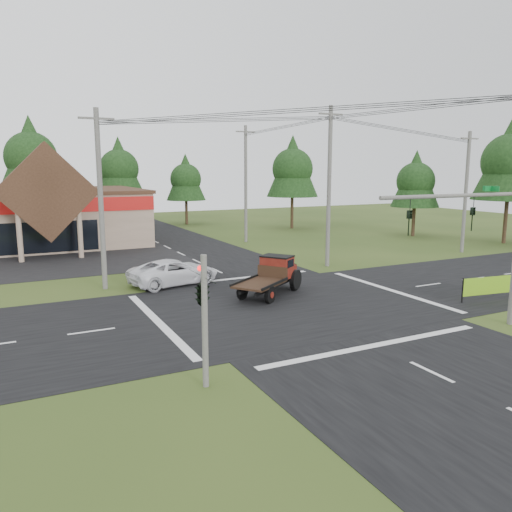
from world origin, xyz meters
TOP-DOWN VIEW (x-y plane):
  - ground at (0.00, 0.00)m, footprint 120.00×120.00m
  - road_ns at (0.00, 0.00)m, footprint 12.00×120.00m
  - road_ew at (0.00, 0.00)m, footprint 120.00×12.00m
  - traffic_signal_mast at (5.82, -7.50)m, footprint 8.12×0.24m
  - traffic_signal_corner at (-7.50, -7.32)m, footprint 0.53×2.48m
  - utility_pole_nw at (-8.00, 8.00)m, footprint 2.00×0.30m
  - utility_pole_ne at (8.00, 8.00)m, footprint 2.00×0.30m
  - utility_pole_far at (22.00, 8.00)m, footprint 2.00×0.30m
  - utility_pole_n at (8.00, 22.00)m, footprint 2.00×0.30m
  - tree_row_c at (-10.00, 41.00)m, footprint 7.28×7.28m
  - tree_row_d at (0.00, 42.00)m, footprint 6.16×6.16m
  - tree_row_e at (8.00, 40.00)m, footprint 5.04×5.04m
  - tree_side_ne at (18.00, 30.00)m, footprint 6.16×6.16m
  - tree_side_e_near at (26.00, 18.00)m, footprint 5.04×5.04m
  - tree_side_e_far at (30.00, 10.00)m, footprint 6.72×6.72m
  - antique_flatbed_truck at (0.03, 2.23)m, footprint 5.40×4.60m
  - roadside_banner at (10.42, -4.13)m, footprint 3.96×0.65m
  - white_pickup at (-3.93, 7.32)m, footprint 6.07×3.75m

SIDE VIEW (x-z plane):
  - ground at x=0.00m, z-range 0.00..0.00m
  - road_ns at x=0.00m, z-range 0.00..0.02m
  - road_ew at x=0.00m, z-range 0.00..0.02m
  - roadside_banner at x=10.42m, z-range 0.00..1.36m
  - white_pickup at x=-3.93m, z-range 0.00..1.57m
  - antique_flatbed_truck at x=0.03m, z-range 0.00..2.17m
  - traffic_signal_corner at x=-7.50m, z-range 1.32..5.72m
  - traffic_signal_mast at x=5.82m, z-range 0.93..7.93m
  - utility_pole_far at x=22.00m, z-range 0.14..10.34m
  - utility_pole_nw at x=-8.00m, z-range 0.14..10.64m
  - utility_pole_n at x=8.00m, z-range 0.14..11.34m
  - utility_pole_ne at x=8.00m, z-range 0.14..11.64m
  - tree_row_e at x=8.00m, z-range 1.49..10.58m
  - tree_side_e_near at x=26.00m, z-range 1.49..10.58m
  - tree_row_d at x=0.00m, z-range 1.82..12.93m
  - tree_side_ne at x=18.00m, z-range 1.82..12.93m
  - tree_side_e_far at x=30.00m, z-range 1.99..14.11m
  - tree_row_c at x=-10.00m, z-range 2.16..15.29m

